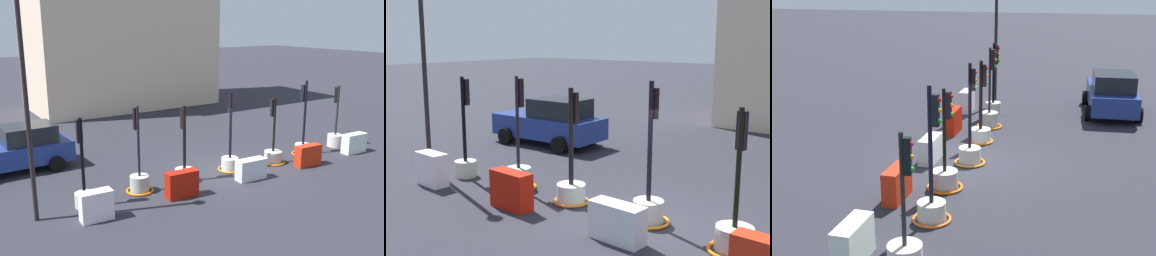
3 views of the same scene
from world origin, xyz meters
TOP-DOWN VIEW (x-y plane):
  - ground_plane at (0.00, 0.00)m, footprint 120.00×120.00m
  - traffic_light_0 at (-6.00, -0.17)m, footprint 0.63×0.63m
  - traffic_light_1 at (-3.98, -0.01)m, footprint 0.96×0.96m
  - traffic_light_2 at (-2.15, -0.02)m, footprint 0.89×0.89m
  - traffic_light_3 at (-0.01, 0.03)m, footprint 0.96×0.96m
  - traffic_light_4 at (2.02, -0.25)m, footprint 0.99×0.99m
  - construction_barrier_0 at (-6.04, -1.29)m, footprint 0.98×0.49m
  - construction_barrier_1 at (-3.00, -1.21)m, footprint 1.11×0.48m
  - construction_barrier_2 at (0.01, -1.21)m, footprint 1.17×0.50m
  - car_blue_estate at (-6.93, 4.56)m, footprint 4.27×2.28m
  - street_lamp_post at (-7.54, -0.34)m, footprint 0.36×0.36m

SIDE VIEW (x-z plane):
  - ground_plane at x=0.00m, z-range 0.00..0.00m
  - construction_barrier_2 at x=0.01m, z-range 0.00..0.78m
  - traffic_light_4 at x=2.02m, z-range -0.98..1.78m
  - traffic_light_2 at x=-2.15m, z-range -0.97..1.85m
  - traffic_light_3 at x=-0.01m, z-range -1.11..1.99m
  - construction_barrier_1 at x=-3.00m, z-range 0.00..0.90m
  - construction_barrier_0 at x=-6.04m, z-range 0.00..0.91m
  - traffic_light_1 at x=-3.98m, z-range -1.05..1.96m
  - traffic_light_0 at x=-6.00m, z-range -0.85..2.05m
  - car_blue_estate at x=-6.93m, z-range -0.03..1.75m
  - street_lamp_post at x=-7.54m, z-range 0.82..8.13m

